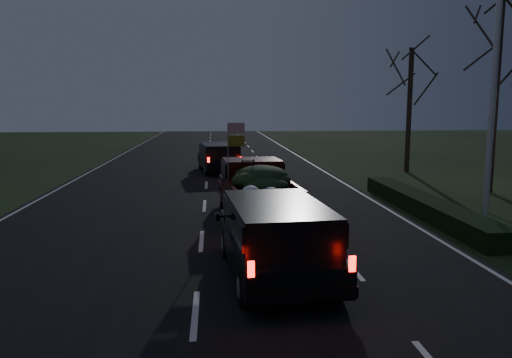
{
  "coord_description": "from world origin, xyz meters",
  "views": [
    {
      "loc": [
        0.38,
        -13.78,
        3.83
      ],
      "look_at": [
        1.82,
        3.17,
        1.3
      ],
      "focal_mm": 35.0,
      "sensor_mm": 36.0,
      "label": 1
    }
  ],
  "objects_px": {
    "pickup_truck": "(256,186)",
    "rear_suv": "(276,232)",
    "lead_suv": "(219,155)",
    "light_pole": "(496,53)"
  },
  "relations": [
    {
      "from": "lead_suv",
      "to": "rear_suv",
      "type": "xyz_separation_m",
      "value": [
        1.07,
        -17.9,
        0.06
      ]
    },
    {
      "from": "light_pole",
      "to": "rear_suv",
      "type": "relative_size",
      "value": 1.82
    },
    {
      "from": "light_pole",
      "to": "lead_suv",
      "type": "relative_size",
      "value": 1.89
    },
    {
      "from": "light_pole",
      "to": "rear_suv",
      "type": "xyz_separation_m",
      "value": [
        -7.77,
        -5.16,
        -4.42
      ]
    },
    {
      "from": "pickup_truck",
      "to": "lead_suv",
      "type": "xyz_separation_m",
      "value": [
        -1.15,
        11.85,
        -0.08
      ]
    },
    {
      "from": "pickup_truck",
      "to": "rear_suv",
      "type": "xyz_separation_m",
      "value": [
        -0.08,
        -6.05,
        -0.02
      ]
    },
    {
      "from": "light_pole",
      "to": "lead_suv",
      "type": "xyz_separation_m",
      "value": [
        -8.84,
        12.74,
        -4.48
      ]
    },
    {
      "from": "light_pole",
      "to": "rear_suv",
      "type": "distance_m",
      "value": 10.33
    },
    {
      "from": "pickup_truck",
      "to": "rear_suv",
      "type": "relative_size",
      "value": 1.13
    },
    {
      "from": "light_pole",
      "to": "pickup_truck",
      "type": "bearing_deg",
      "value": 173.4
    }
  ]
}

